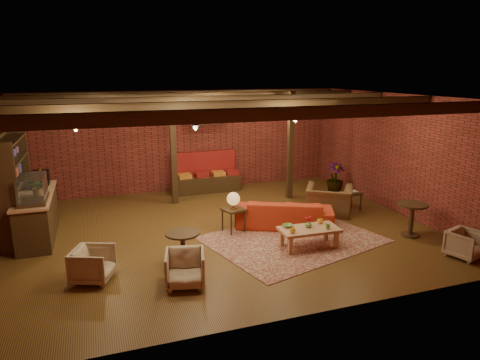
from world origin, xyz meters
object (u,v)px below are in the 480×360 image
object	(u,v)px
armchair_b	(185,267)
armchair_right	(329,196)
round_table_right	(412,214)
round_table_left	(183,243)
side_table_book	(351,193)
side_table_lamp	(233,202)
armchair_far	(465,243)
sofa	(285,213)
plant_tall	(337,148)
armchair_a	(93,263)
coffee_table	(308,230)

from	to	relation	value
armchair_b	armchair_right	distance (m)	5.21
round_table_right	armchair_b	bearing A→B (deg)	-173.47
round_table_left	side_table_book	world-z (taller)	round_table_left
side_table_lamp	round_table_left	xyz separation A→B (m)	(-1.52, -1.44, -0.27)
armchair_far	side_table_lamp	bearing A→B (deg)	127.21
side_table_book	sofa	bearing A→B (deg)	-166.05
round_table_right	plant_tall	world-z (taller)	plant_tall
armchair_a	plant_tall	bearing A→B (deg)	-41.59
armchair_right	plant_tall	bearing A→B (deg)	-92.57
armchair_b	armchair_far	size ratio (longest dim) A/B	1.11
round_table_left	armchair_a	size ratio (longest dim) A/B	1.00
coffee_table	armchair_right	size ratio (longest dim) A/B	1.11
round_table_left	armchair_a	distance (m)	1.70
sofa	round_table_right	world-z (taller)	round_table_right
armchair_b	side_table_lamp	bearing A→B (deg)	66.10
side_table_lamp	round_table_right	xyz separation A→B (m)	(3.86, -1.61, -0.22)
armchair_right	side_table_book	world-z (taller)	armchair_right
side_table_lamp	armchair_a	world-z (taller)	side_table_lamp
armchair_a	round_table_right	xyz separation A→B (m)	(7.08, -0.09, 0.18)
side_table_book	round_table_right	size ratio (longest dim) A/B	0.69
armchair_far	plant_tall	xyz separation A→B (m)	(0.00, 5.13, 1.13)
side_table_lamp	round_table_left	size ratio (longest dim) A/B	1.40
sofa	armchair_b	world-z (taller)	armchair_b
plant_tall	side_table_book	bearing A→B (deg)	-106.43
round_table_left	armchair_right	size ratio (longest dim) A/B	0.59
side_table_lamp	round_table_left	world-z (taller)	side_table_lamp
armchair_b	plant_tall	xyz separation A→B (m)	(5.75, 4.42, 1.09)
armchair_right	round_table_right	bearing A→B (deg)	149.41
armchair_a	side_table_lamp	bearing A→B (deg)	-43.18
round_table_left	armchair_far	size ratio (longest dim) A/B	1.10
sofa	armchair_far	size ratio (longest dim) A/B	3.70
coffee_table	side_table_lamp	bearing A→B (deg)	131.36
round_table_left	armchair_right	bearing A→B (deg)	22.80
armchair_a	armchair_right	size ratio (longest dim) A/B	0.59
armchair_right	round_table_right	distance (m)	2.25
side_table_lamp	side_table_book	size ratio (longest dim) A/B	1.81
side_table_lamp	armchair_right	size ratio (longest dim) A/B	0.83
side_table_book	armchair_right	bearing A→B (deg)	-171.84
round_table_left	armchair_right	xyz separation A→B (m)	(4.37, 1.84, 0.04)
side_table_lamp	armchair_far	distance (m)	5.07
armchair_right	side_table_book	bearing A→B (deg)	-139.27
coffee_table	round_table_left	size ratio (longest dim) A/B	1.88
armchair_b	armchair_right	world-z (taller)	armchair_right
armchair_right	plant_tall	xyz separation A→B (m)	(1.25, 1.78, 0.93)
coffee_table	armchair_b	xyz separation A→B (m)	(-2.91, -0.81, -0.04)
armchair_a	armchair_b	world-z (taller)	armchair_b
sofa	armchair_a	xyz separation A→B (m)	(-4.54, -1.46, 0.01)
round_table_left	round_table_right	bearing A→B (deg)	-1.80
round_table_right	plant_tall	xyz separation A→B (m)	(0.24, 3.79, 0.92)
armchair_far	armchair_b	bearing A→B (deg)	155.88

